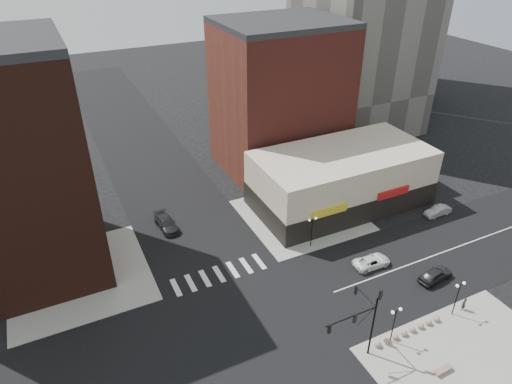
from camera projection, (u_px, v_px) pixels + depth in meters
ground at (250, 323)px, 45.70m from camera, size 240.00×240.00×0.00m
road_ew at (250, 323)px, 45.70m from camera, size 200.00×14.00×0.02m
road_ns at (250, 323)px, 45.70m from camera, size 14.00×200.00×0.02m
sidewalk_nw at (80, 277)px, 51.44m from camera, size 15.00×15.00×0.12m
sidewalk_ne at (301, 215)px, 62.30m from camera, size 15.00×15.00×0.12m
sidewalk_se at (478, 370)px, 40.85m from camera, size 18.00×14.00×0.12m
building_nw at (4, 174)px, 46.47m from camera, size 16.00×15.00×25.00m
building_ne_midrise at (280, 100)px, 69.97m from camera, size 18.00×15.00×22.00m
building_ne_row at (341, 183)px, 63.46m from camera, size 24.20×12.20×8.00m
traffic_signal at (363, 316)px, 39.82m from camera, size 5.59×3.09×7.77m
street_lamp_se_a at (395, 317)px, 41.95m from camera, size 1.22×0.32×4.16m
street_lamp_se_b at (459, 291)px, 44.95m from camera, size 1.22×0.32×4.16m
street_lamp_ne at (312, 225)px, 54.69m from camera, size 1.22×0.32×4.16m
bollard_row at (408, 331)px, 44.24m from camera, size 7.96×0.61×0.61m
white_suv at (372, 261)px, 52.95m from camera, size 4.57×2.19×1.26m
dark_sedan_east at (435, 275)px, 50.81m from camera, size 4.54×2.27×1.48m
silver_sedan at (438, 211)px, 62.10m from camera, size 3.89×1.37×1.28m
dark_sedan_north at (167, 223)px, 59.41m from camera, size 2.51×5.21×1.46m
pedestrian at (464, 304)px, 46.72m from camera, size 0.60×0.42×1.56m
stone_bench at (443, 370)px, 40.48m from camera, size 1.84×0.63×0.43m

